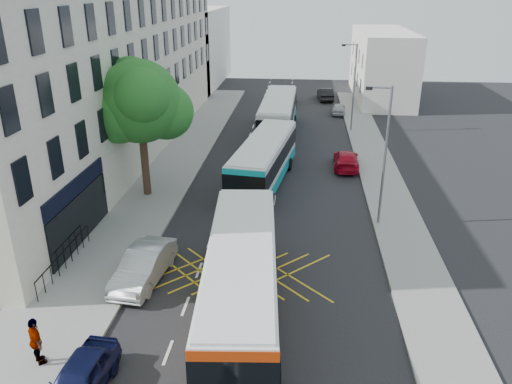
% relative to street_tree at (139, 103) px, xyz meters
% --- Properties ---
extents(ground, '(120.00, 120.00, 0.00)m').
position_rel_street_tree_xyz_m(ground, '(8.51, -14.97, -6.29)').
color(ground, black).
rests_on(ground, ground).
extents(pavement_left, '(5.00, 70.00, 0.15)m').
position_rel_street_tree_xyz_m(pavement_left, '(0.01, 0.03, -6.22)').
color(pavement_left, gray).
rests_on(pavement_left, ground).
extents(pavement_right, '(3.00, 70.00, 0.15)m').
position_rel_street_tree_xyz_m(pavement_right, '(16.01, 0.03, -6.22)').
color(pavement_right, gray).
rests_on(pavement_right, ground).
extents(terrace_main, '(8.30, 45.00, 13.50)m').
position_rel_street_tree_xyz_m(terrace_main, '(-5.49, 9.52, 0.46)').
color(terrace_main, beige).
rests_on(terrace_main, ground).
extents(terrace_far, '(8.00, 20.00, 10.00)m').
position_rel_street_tree_xyz_m(terrace_far, '(-5.49, 40.03, -1.29)').
color(terrace_far, silver).
rests_on(terrace_far, ground).
extents(building_right, '(6.00, 18.00, 8.00)m').
position_rel_street_tree_xyz_m(building_right, '(19.51, 33.03, -2.29)').
color(building_right, silver).
rests_on(building_right, ground).
extents(street_tree, '(6.30, 5.70, 8.80)m').
position_rel_street_tree_xyz_m(street_tree, '(0.00, 0.00, 0.00)').
color(street_tree, '#382619').
rests_on(street_tree, pavement_left).
extents(lamp_near, '(1.45, 0.15, 8.00)m').
position_rel_street_tree_xyz_m(lamp_near, '(14.71, -2.97, -1.68)').
color(lamp_near, slate).
rests_on(lamp_near, pavement_right).
extents(lamp_far, '(1.45, 0.15, 8.00)m').
position_rel_street_tree_xyz_m(lamp_far, '(14.71, 17.03, -1.68)').
color(lamp_far, slate).
rests_on(lamp_far, pavement_right).
extents(railings, '(0.08, 5.60, 1.14)m').
position_rel_street_tree_xyz_m(railings, '(-1.19, -9.67, -5.57)').
color(railings, black).
rests_on(railings, pavement_left).
extents(bus_near, '(3.75, 12.28, 3.40)m').
position_rel_street_tree_xyz_m(bus_near, '(7.88, -12.43, -4.50)').
color(bus_near, silver).
rests_on(bus_near, ground).
extents(bus_mid, '(4.17, 11.70, 3.22)m').
position_rel_street_tree_xyz_m(bus_mid, '(7.58, 2.92, -4.60)').
color(bus_mid, silver).
rests_on(bus_mid, ground).
extents(bus_far, '(3.24, 12.33, 3.46)m').
position_rel_street_tree_xyz_m(bus_far, '(7.89, 15.58, -4.47)').
color(bus_far, silver).
rests_on(bus_far, ground).
extents(parked_car_blue, '(1.86, 4.11, 1.37)m').
position_rel_street_tree_xyz_m(parked_car_blue, '(2.91, -17.37, -5.61)').
color(parked_car_blue, '#0D1237').
rests_on(parked_car_blue, ground).
extents(parked_car_silver, '(2.18, 4.94, 1.58)m').
position_rel_street_tree_xyz_m(parked_car_silver, '(2.91, -10.07, -5.50)').
color(parked_car_silver, '#B3B7BB').
rests_on(parked_car_silver, ground).
extents(red_hatchback, '(2.04, 4.66, 1.33)m').
position_rel_street_tree_xyz_m(red_hatchback, '(13.60, 6.78, -5.63)').
color(red_hatchback, '#AD071C').
rests_on(red_hatchback, ground).
extents(distant_car_grey, '(2.71, 5.50, 1.50)m').
position_rel_street_tree_xyz_m(distant_car_grey, '(8.05, 27.81, -5.54)').
color(distant_car_grey, '#3C3F43').
rests_on(distant_car_grey, ground).
extents(distant_car_silver, '(1.65, 3.63, 1.21)m').
position_rel_street_tree_xyz_m(distant_car_silver, '(14.01, 24.01, -5.69)').
color(distant_car_silver, '#B6B9BE').
rests_on(distant_car_silver, ground).
extents(distant_car_dark, '(2.01, 4.61, 1.47)m').
position_rel_street_tree_xyz_m(distant_car_dark, '(12.80, 30.90, -5.56)').
color(distant_car_dark, black).
rests_on(distant_car_dark, ground).
extents(pedestrian_far, '(1.14, 1.14, 1.94)m').
position_rel_street_tree_xyz_m(pedestrian_far, '(0.79, -16.11, -5.17)').
color(pedestrian_far, gray).
rests_on(pedestrian_far, pavement_left).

